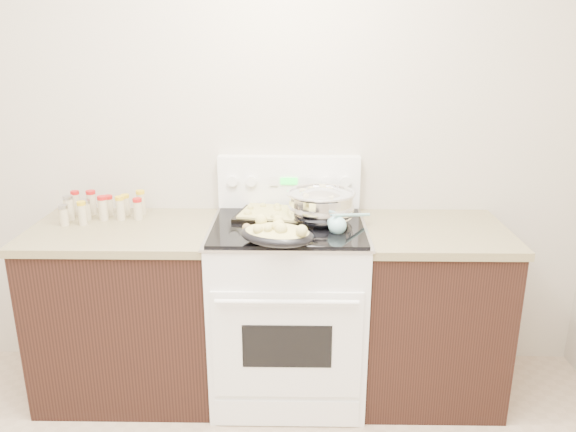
{
  "coord_description": "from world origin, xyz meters",
  "views": [
    {
      "loc": [
        0.39,
        -1.22,
        1.83
      ],
      "look_at": [
        0.35,
        1.37,
        1.0
      ],
      "focal_mm": 35.0,
      "sensor_mm": 36.0,
      "label": 1
    }
  ],
  "objects": [
    {
      "name": "roasting_pan",
      "position": [
        0.3,
        1.14,
        0.99
      ],
      "size": [
        0.4,
        0.34,
        0.12
      ],
      "color": "black",
      "rests_on": "kitchen_range"
    },
    {
      "name": "counter_right",
      "position": [
        1.08,
        1.43,
        0.46
      ],
      "size": [
        0.73,
        0.67,
        0.92
      ],
      "color": "black",
      "rests_on": "ground"
    },
    {
      "name": "baking_sheet",
      "position": [
        0.3,
        1.52,
        0.96
      ],
      "size": [
        0.47,
        0.37,
        0.06
      ],
      "color": "black",
      "rests_on": "kitchen_range"
    },
    {
      "name": "spice_jars",
      "position": [
        -0.63,
        1.57,
        0.98
      ],
      "size": [
        0.4,
        0.24,
        0.13
      ],
      "color": "#BFB28C",
      "rests_on": "counter_left"
    },
    {
      "name": "kitchen_range",
      "position": [
        0.35,
        1.42,
        0.49
      ],
      "size": [
        0.78,
        0.73,
        1.22
      ],
      "color": "white",
      "rests_on": "ground"
    },
    {
      "name": "room_shell",
      "position": [
        0.0,
        0.0,
        1.7
      ],
      "size": [
        4.1,
        3.6,
        2.75
      ],
      "color": "beige",
      "rests_on": "ground"
    },
    {
      "name": "mixing_bowl",
      "position": [
        0.51,
        1.46,
        1.02
      ],
      "size": [
        0.44,
        0.44,
        0.2
      ],
      "color": "silver",
      "rests_on": "kitchen_range"
    },
    {
      "name": "wooden_spoon",
      "position": [
        0.18,
        1.35,
        0.95
      ],
      "size": [
        0.19,
        0.2,
        0.04
      ],
      "color": "#A9874D",
      "rests_on": "kitchen_range"
    },
    {
      "name": "counter_left",
      "position": [
        -0.48,
        1.43,
        0.46
      ],
      "size": [
        0.93,
        0.67,
        0.92
      ],
      "color": "black",
      "rests_on": "ground"
    },
    {
      "name": "blue_ladle",
      "position": [
        0.59,
        1.31,
        0.98
      ],
      "size": [
        0.22,
        0.23,
        0.11
      ],
      "color": "#8AC8CF",
      "rests_on": "kitchen_range"
    }
  ]
}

